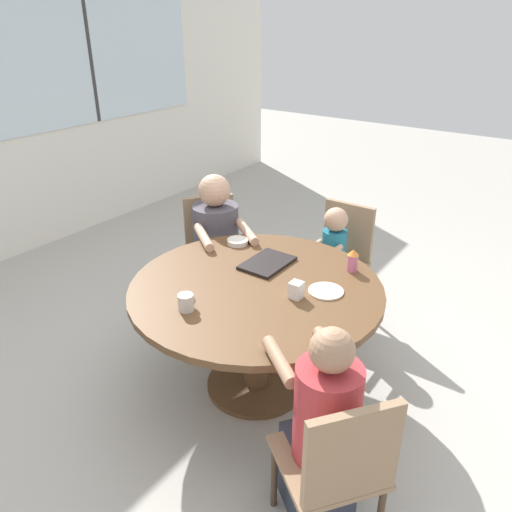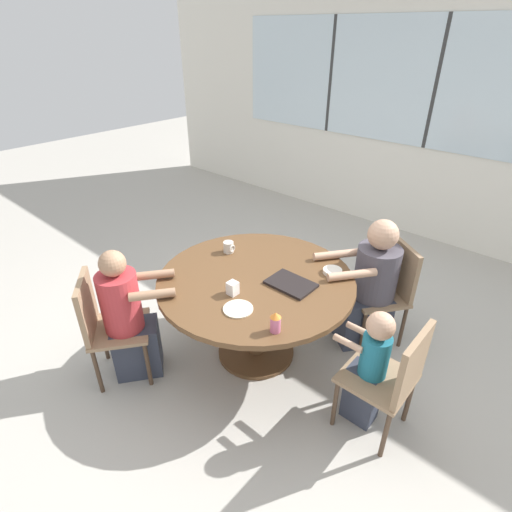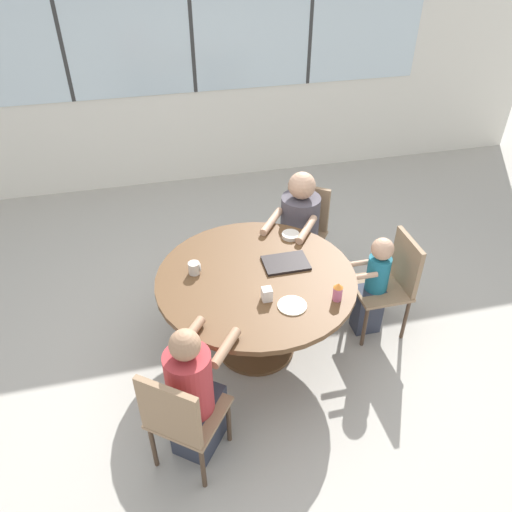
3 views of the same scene
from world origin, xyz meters
TOP-DOWN VIEW (x-y plane):
  - ground_plane at (0.00, 0.00)m, footprint 16.00×16.00m
  - dining_table at (0.00, 0.00)m, footprint 1.41×1.41m
  - chair_for_woman_green_shirt at (-0.65, -0.86)m, footprint 0.56×0.56m
  - chair_for_man_blue_shirt at (0.64, 0.87)m, footprint 0.56×0.56m
  - chair_for_toddler at (1.08, 0.00)m, footprint 0.40×0.40m
  - person_woman_green_shirt at (-0.55, -0.73)m, footprint 0.51×0.55m
  - person_man_blue_shirt at (0.54, 0.73)m, footprint 0.62×0.67m
  - person_toddler at (0.93, 0.00)m, footprint 0.33×0.19m
  - food_tray_dark at (0.24, 0.09)m, footprint 0.32×0.23m
  - coffee_mug at (-0.41, 0.14)m, footprint 0.09×0.08m
  - sippy_cup at (0.47, -0.36)m, footprint 0.07×0.07m
  - milk_carton_small at (0.01, -0.25)m, footprint 0.07×0.07m
  - bowl_white_shallow at (0.38, 0.42)m, footprint 0.14×0.14m
  - plate_tortillas at (0.16, -0.35)m, footprint 0.19×0.19m

SIDE VIEW (x-z plane):
  - ground_plane at x=0.00m, z-range 0.00..0.00m
  - person_toddler at x=0.93m, z-range -0.01..0.87m
  - person_woman_green_shirt at x=-0.55m, z-range -0.05..0.99m
  - person_man_blue_shirt at x=0.54m, z-range -0.06..1.01m
  - chair_for_woman_green_shirt at x=-0.65m, z-range 0.08..0.92m
  - chair_for_man_blue_shirt at x=0.64m, z-range 0.08..0.92m
  - chair_for_toddler at x=1.08m, z-range 0.08..0.92m
  - dining_table at x=0.00m, z-range 0.22..0.93m
  - plate_tortillas at x=0.16m, z-range 0.71..0.72m
  - food_tray_dark at x=0.24m, z-range 0.71..0.73m
  - bowl_white_shallow at x=0.38m, z-range 0.71..0.74m
  - coffee_mug at x=-0.41m, z-range 0.71..0.80m
  - milk_carton_small at x=0.01m, z-range 0.71..0.80m
  - sippy_cup at x=0.47m, z-range 0.71..0.85m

